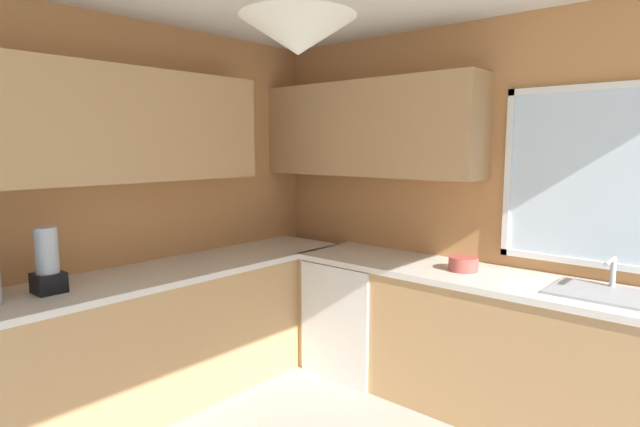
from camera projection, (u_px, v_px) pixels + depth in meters
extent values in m
cube|color=#C6844C|center=(496.00, 210.00, 3.43)|extent=(3.80, 0.06, 2.50)
cube|color=#C6844C|center=(85.00, 214.00, 3.23)|extent=(0.06, 3.90, 2.50)
cube|color=silver|center=(626.00, 178.00, 2.88)|extent=(1.29, 0.02, 0.99)
cube|color=white|center=(633.00, 84.00, 2.81)|extent=(1.37, 0.04, 0.04)
cube|color=white|center=(619.00, 267.00, 2.94)|extent=(1.37, 0.04, 0.04)
cube|color=white|center=(509.00, 174.00, 3.31)|extent=(0.04, 0.04, 1.07)
cube|color=tan|center=(59.00, 123.00, 2.88)|extent=(0.32, 2.65, 0.70)
cube|color=tan|center=(367.00, 129.00, 3.84)|extent=(1.80, 0.32, 0.70)
cone|color=silver|center=(298.00, 36.00, 1.90)|extent=(0.44, 0.44, 0.14)
cube|color=tan|center=(118.00, 353.00, 3.11)|extent=(0.62, 3.48, 0.84)
cube|color=silver|center=(114.00, 283.00, 3.06)|extent=(0.65, 3.51, 0.04)
cube|color=tan|center=(501.00, 350.00, 3.15)|extent=(2.86, 0.62, 0.84)
cube|color=silver|center=(504.00, 281.00, 3.09)|extent=(2.89, 0.65, 0.04)
cube|color=white|center=(358.00, 314.00, 3.84)|extent=(0.60, 0.60, 0.84)
cube|color=#9EA0A5|center=(605.00, 294.00, 2.73)|extent=(0.54, 0.40, 0.02)
cylinder|color=#B7B7BC|center=(613.00, 273.00, 2.84)|extent=(0.03, 0.03, 0.18)
cylinder|color=#B7B7BC|center=(610.00, 261.00, 2.76)|extent=(0.02, 0.20, 0.02)
cylinder|color=#B74C42|center=(463.00, 264.00, 3.26)|extent=(0.19, 0.19, 0.09)
cube|color=black|center=(49.00, 283.00, 2.77)|extent=(0.15, 0.15, 0.11)
cylinder|color=#B2BCC6|center=(47.00, 250.00, 2.75)|extent=(0.12, 0.12, 0.25)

